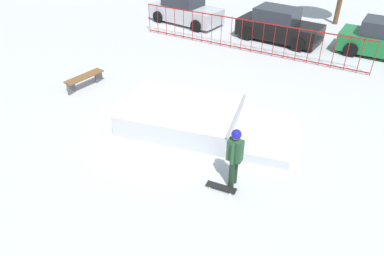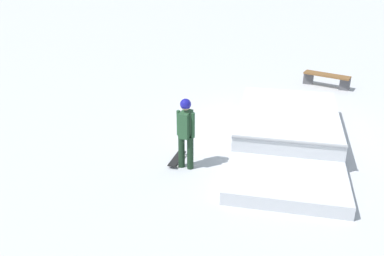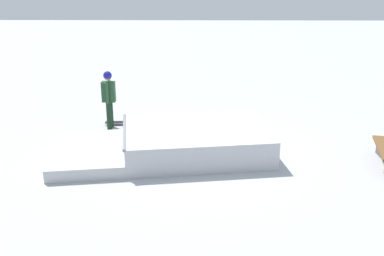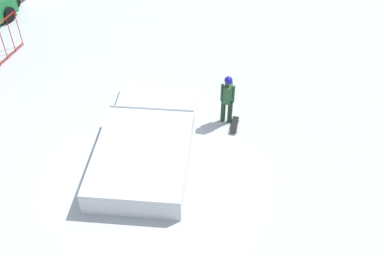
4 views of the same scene
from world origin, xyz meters
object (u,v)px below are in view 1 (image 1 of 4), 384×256
object	(u,v)px
skate_ramp	(195,118)
parked_car_black	(279,26)
skateboard	(221,187)
skater	(235,154)
park_bench	(85,79)
parked_car_silver	(185,10)

from	to	relation	value
skate_ramp	parked_car_black	xyz separation A→B (m)	(0.24, 9.03, 0.41)
skateboard	parked_car_black	size ratio (longest dim) A/B	0.19
parked_car_black	skateboard	bearing A→B (deg)	-73.36
skater	skateboard	bearing A→B (deg)	-120.26
skate_ramp	skater	size ratio (longest dim) A/B	3.31
skate_ramp	park_bench	size ratio (longest dim) A/B	3.47
skateboard	parked_car_black	xyz separation A→B (m)	(-1.65, 11.36, 0.65)
parked_car_silver	park_bench	bearing A→B (deg)	-78.28
skater	parked_car_black	world-z (taller)	skater
skate_ramp	parked_car_black	world-z (taller)	parked_car_black
skater	park_bench	distance (m)	7.63
skate_ramp	park_bench	distance (m)	5.08
skateboard	skate_ramp	bearing A→B (deg)	126.55
parked_car_black	skate_ramp	bearing A→B (deg)	-83.13
skater	park_bench	xyz separation A→B (m)	(-7.12, 2.66, -0.65)
skater	skateboard	xyz separation A→B (m)	(-0.19, -0.30, -0.93)
park_bench	parked_car_silver	bearing A→B (deg)	91.18
parked_car_black	park_bench	bearing A→B (deg)	-113.79
skate_ramp	skater	distance (m)	2.98
skate_ramp	park_bench	bearing A→B (deg)	164.65
parked_car_silver	skate_ramp	bearing A→B (deg)	-50.53
parked_car_silver	parked_car_black	size ratio (longest dim) A/B	1.01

